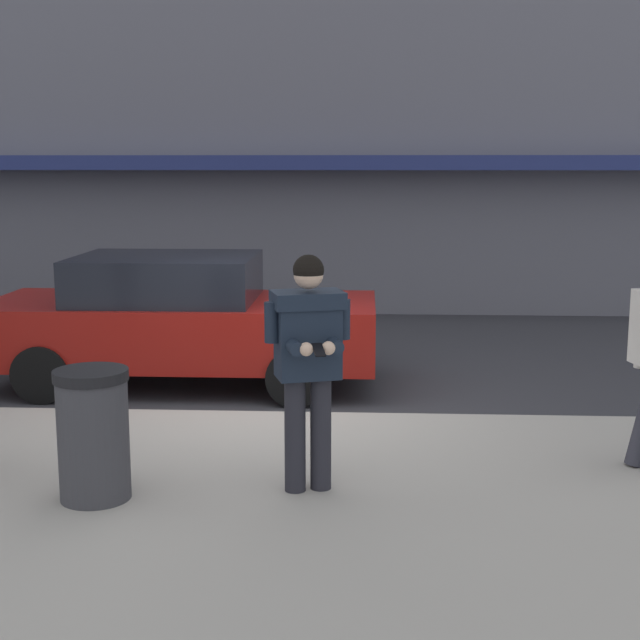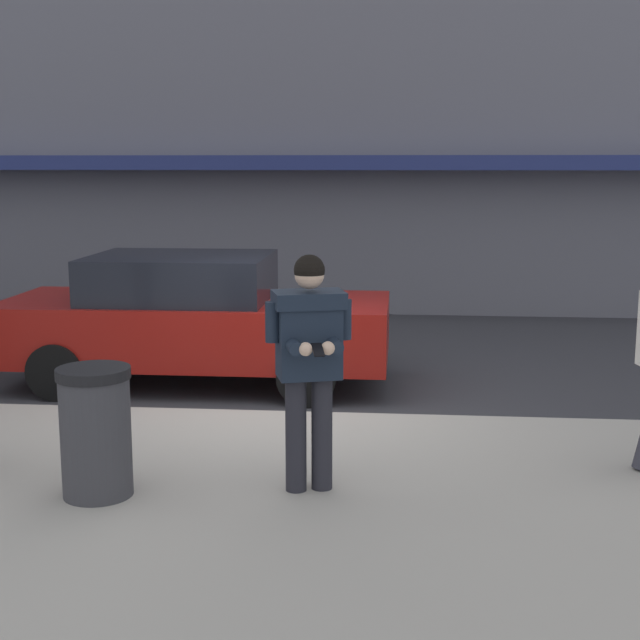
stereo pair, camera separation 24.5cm
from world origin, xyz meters
name	(u,v)px [view 1 (the left image)]	position (x,y,z in m)	size (l,w,h in m)	color
ground_plane	(271,419)	(0.00, 0.00, 0.00)	(80.00, 80.00, 0.00)	#333338
sidewalk	(369,526)	(1.00, -2.85, 0.07)	(32.00, 5.30, 0.14)	#A8A399
curb_paint_line	(369,419)	(1.00, 0.05, 0.00)	(28.00, 0.12, 0.01)	silver
parked_sedan_mid	(179,319)	(-1.22, 1.37, 0.79)	(4.50, 1.94, 1.54)	maroon
man_texting_on_phone	(308,347)	(0.54, -2.35, 1.25)	(0.63, 0.64, 1.81)	#23232B
trash_bin	(93,434)	(-1.03, -2.60, 0.63)	(0.55, 0.55, 0.98)	#38383D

